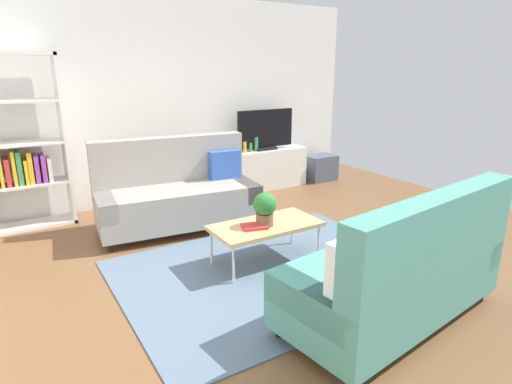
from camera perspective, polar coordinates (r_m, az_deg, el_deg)
name	(u,v)px	position (r m, az deg, el deg)	size (l,w,h in m)	color
ground_plane	(267,266)	(4.38, 1.54, -9.83)	(7.68, 7.68, 0.00)	brown
wall_far	(163,101)	(6.47, -12.32, 11.80)	(6.40, 0.12, 2.90)	white
area_rug	(272,270)	(4.27, 2.18, -10.42)	(2.90, 2.20, 0.01)	slate
couch_beige	(177,193)	(5.32, -10.48, -0.13)	(1.98, 1.04, 1.10)	gray
couch_green	(399,270)	(3.48, 18.58, -9.88)	(1.99, 1.07, 1.10)	teal
coffee_table	(266,226)	(4.29, 1.31, -4.63)	(1.10, 0.56, 0.42)	tan
tv_console	(264,169)	(7.01, 1.14, 3.16)	(1.40, 0.44, 0.64)	silver
tv	(265,130)	(6.88, 1.26, 8.25)	(1.00, 0.20, 0.64)	black
bookshelf	(16,152)	(5.85, -29.49, 4.67)	(1.10, 0.36, 2.10)	white
storage_trunk	(320,168)	(7.60, 8.56, 3.25)	(0.52, 0.40, 0.44)	#4C5666
potted_plant	(265,208)	(4.19, 1.15, -2.12)	(0.23, 0.23, 0.34)	brown
table_book_0	(254,226)	(4.18, -0.22, -4.62)	(0.24, 0.18, 0.03)	red
vase_0	(232,146)	(6.68, -3.29, 6.11)	(0.12, 0.12, 0.19)	silver
bottle_0	(245,147)	(6.69, -1.54, 6.04)	(0.06, 0.06, 0.17)	gold
bottle_1	(251,147)	(6.75, -0.73, 6.02)	(0.05, 0.05, 0.14)	#3F8C4C
bottle_2	(256,144)	(6.80, 0.01, 6.42)	(0.06, 0.06, 0.22)	#3F8C4C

